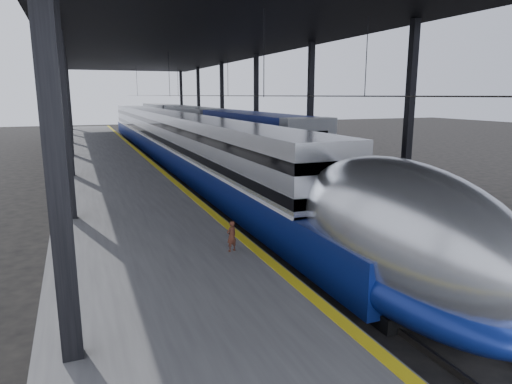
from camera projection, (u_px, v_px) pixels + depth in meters
ground at (265, 268)px, 14.92m from camera, size 160.00×160.00×0.00m
platform at (108, 169)px, 31.74m from camera, size 6.00×80.00×1.00m
yellow_strip at (148, 160)px, 32.65m from camera, size 0.30×80.00×0.01m
rails at (218, 168)px, 34.71m from camera, size 6.52×80.00×0.16m
canopy at (180, 43)px, 31.90m from camera, size 18.00×75.00×9.47m
tgv_train at (175, 141)px, 36.78m from camera, size 2.88×65.20×4.13m
second_train at (195, 126)px, 50.70m from camera, size 3.10×56.05×4.28m
child at (232, 236)px, 13.42m from camera, size 0.39×0.32×0.92m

